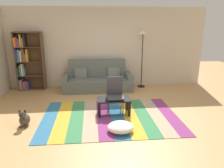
{
  "coord_description": "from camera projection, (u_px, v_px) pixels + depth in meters",
  "views": [
    {
      "loc": [
        -0.54,
        -4.84,
        2.16
      ],
      "look_at": [
        -0.04,
        0.42,
        0.65
      ],
      "focal_mm": 34.05,
      "sensor_mm": 36.0,
      "label": 1
    }
  ],
  "objects": [
    {
      "name": "back_wall",
      "position": [
        107.0,
        48.0,
        7.35
      ],
      "size": [
        6.8,
        0.1,
        2.7
      ],
      "primitive_type": "cube",
      "color": "beige",
      "rests_on": "ground_plane"
    },
    {
      "name": "folding_chair",
      "position": [
        115.0,
        92.0,
        5.21
      ],
      "size": [
        0.4,
        0.4,
        0.9
      ],
      "rotation": [
        0.0,
        0.0,
        -0.65
      ],
      "color": "#38383D",
      "rests_on": "ground_plane"
    },
    {
      "name": "rug",
      "position": [
        110.0,
        117.0,
        5.09
      ],
      "size": [
        3.21,
        2.22,
        0.01
      ],
      "color": "teal",
      "rests_on": "ground_plane"
    },
    {
      "name": "coffee_table",
      "position": [
        114.0,
        101.0,
        5.19
      ],
      "size": [
        0.8,
        0.46,
        0.38
      ],
      "color": "black",
      "rests_on": "rug"
    },
    {
      "name": "standing_lamp",
      "position": [
        143.0,
        40.0,
        7.09
      ],
      "size": [
        0.32,
        0.32,
        1.96
      ],
      "color": "black",
      "rests_on": "ground_plane"
    },
    {
      "name": "ground_plane",
      "position": [
        115.0,
        114.0,
        5.28
      ],
      "size": [
        14.0,
        14.0,
        0.0
      ],
      "primitive_type": "plane",
      "color": "tan"
    },
    {
      "name": "couch",
      "position": [
        98.0,
        80.0,
        7.09
      ],
      "size": [
        2.26,
        0.8,
        1.0
      ],
      "color": "#59605B",
      "rests_on": "ground_plane"
    },
    {
      "name": "tv_remote",
      "position": [
        118.0,
        97.0,
        5.23
      ],
      "size": [
        0.07,
        0.16,
        0.02
      ],
      "primitive_type": "cube",
      "rotation": [
        0.0,
        0.0,
        0.21
      ],
      "color": "black",
      "rests_on": "coffee_table"
    },
    {
      "name": "dog",
      "position": [
        24.0,
        119.0,
        4.62
      ],
      "size": [
        0.22,
        0.35,
        0.4
      ],
      "color": "#473D33",
      "rests_on": "ground_plane"
    },
    {
      "name": "pouf",
      "position": [
        121.0,
        127.0,
        4.37
      ],
      "size": [
        0.54,
        0.5,
        0.19
      ],
      "primitive_type": "ellipsoid",
      "color": "white",
      "rests_on": "rug"
    },
    {
      "name": "bookshelf",
      "position": [
        26.0,
        61.0,
        6.98
      ],
      "size": [
        0.9,
        0.28,
        1.91
      ],
      "color": "brown",
      "rests_on": "ground_plane"
    }
  ]
}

